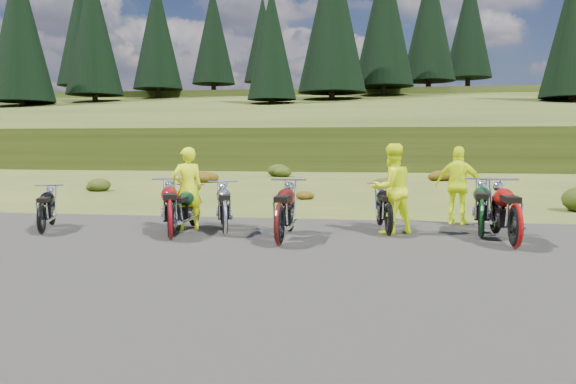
% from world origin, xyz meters
% --- Properties ---
extents(ground, '(300.00, 300.00, 0.00)m').
position_xyz_m(ground, '(0.00, 0.00, 0.00)').
color(ground, '#384A18').
rests_on(ground, ground).
extents(gravel_pad, '(20.00, 12.00, 0.04)m').
position_xyz_m(gravel_pad, '(0.00, -2.00, 0.00)').
color(gravel_pad, black).
rests_on(gravel_pad, ground).
extents(hill_slope, '(300.00, 45.97, 9.37)m').
position_xyz_m(hill_slope, '(0.00, 50.00, 0.00)').
color(hill_slope, '#2B3612').
rests_on(hill_slope, ground).
extents(hill_plateau, '(300.00, 90.00, 9.17)m').
position_xyz_m(hill_plateau, '(0.00, 110.00, 0.00)').
color(hill_plateau, '#2B3612').
rests_on(hill_plateau, ground).
extents(conifer_14, '(5.28, 5.28, 14.00)m').
position_xyz_m(conifer_14, '(-51.00, 70.00, 16.55)').
color(conifer_14, black).
rests_on(conifer_14, ground).
extents(conifer_15, '(7.92, 7.92, 20.00)m').
position_xyz_m(conifer_15, '(-45.00, 76.00, 20.16)').
color(conifer_15, black).
rests_on(conifer_15, ground).
extents(conifer_16, '(7.48, 7.48, 19.00)m').
position_xyz_m(conifer_16, '(-39.00, 51.00, 15.28)').
color(conifer_16, black).
rests_on(conifer_16, ground).
extents(conifer_17, '(7.04, 7.04, 18.00)m').
position_xyz_m(conifer_17, '(-33.00, 57.00, 15.97)').
color(conifer_17, black).
rests_on(conifer_17, ground).
extents(conifer_18, '(6.60, 6.60, 17.00)m').
position_xyz_m(conifer_18, '(-27.00, 63.00, 16.66)').
color(conifer_18, black).
rests_on(conifer_18, ground).
extents(conifer_19, '(6.16, 6.16, 16.00)m').
position_xyz_m(conifer_19, '(-21.00, 69.00, 17.36)').
color(conifer_19, black).
rests_on(conifer_19, ground).
extents(conifer_20, '(5.72, 5.72, 15.00)m').
position_xyz_m(conifer_20, '(-15.00, 75.00, 17.65)').
color(conifer_20, black).
rests_on(conifer_20, ground).
extents(conifer_21, '(5.28, 5.28, 14.00)m').
position_xyz_m(conifer_21, '(-9.00, 50.00, 12.56)').
color(conifer_21, black).
rests_on(conifer_21, ground).
extents(conifer_22, '(7.92, 7.92, 20.00)m').
position_xyz_m(conifer_22, '(-3.00, 56.00, 16.77)').
color(conifer_22, black).
rests_on(conifer_22, ground).
extents(conifer_23, '(7.48, 7.48, 19.00)m').
position_xyz_m(conifer_23, '(3.00, 62.00, 17.47)').
color(conifer_23, black).
rests_on(conifer_23, ground).
extents(conifer_24, '(7.04, 7.04, 18.00)m').
position_xyz_m(conifer_24, '(9.00, 68.00, 18.16)').
color(conifer_24, black).
rests_on(conifer_24, ground).
extents(conifer_25, '(6.60, 6.60, 17.00)m').
position_xyz_m(conifer_25, '(15.00, 74.00, 18.66)').
color(conifer_25, black).
rests_on(conifer_25, ground).
extents(conifer_26, '(6.16, 6.16, 16.00)m').
position_xyz_m(conifer_26, '(21.00, 49.00, 13.37)').
color(conifer_26, black).
rests_on(conifer_26, ground).
extents(shrub_1, '(1.03, 1.03, 0.61)m').
position_xyz_m(shrub_1, '(-9.10, 11.30, 0.31)').
color(shrub_1, '#21310C').
rests_on(shrub_1, ground).
extents(shrub_2, '(1.30, 1.30, 0.77)m').
position_xyz_m(shrub_2, '(-6.20, 16.60, 0.38)').
color(shrub_2, '#60340C').
rests_on(shrub_2, ground).
extents(shrub_3, '(1.56, 1.56, 0.92)m').
position_xyz_m(shrub_3, '(-3.30, 21.90, 0.46)').
color(shrub_3, '#21310C').
rests_on(shrub_3, ground).
extents(shrub_4, '(0.77, 0.77, 0.45)m').
position_xyz_m(shrub_4, '(-0.40, 9.20, 0.23)').
color(shrub_4, '#60340C').
rests_on(shrub_4, ground).
extents(shrub_5, '(1.03, 1.03, 0.61)m').
position_xyz_m(shrub_5, '(2.50, 14.50, 0.31)').
color(shrub_5, '#21310C').
rests_on(shrub_5, ground).
extents(shrub_6, '(1.30, 1.30, 0.77)m').
position_xyz_m(shrub_6, '(5.40, 19.80, 0.38)').
color(shrub_6, '#60340C').
rests_on(shrub_6, ground).
extents(motorcycle_0, '(1.30, 1.99, 0.99)m').
position_xyz_m(motorcycle_0, '(-4.83, 0.74, 0.00)').
color(motorcycle_0, black).
rests_on(motorcycle_0, ground).
extents(motorcycle_1, '(1.51, 2.37, 1.18)m').
position_xyz_m(motorcycle_1, '(-1.92, 0.52, 0.00)').
color(motorcycle_1, maroon).
rests_on(motorcycle_1, ground).
extents(motorcycle_2, '(0.70, 1.98, 1.03)m').
position_xyz_m(motorcycle_2, '(-1.96, 0.89, 0.00)').
color(motorcycle_2, black).
rests_on(motorcycle_2, ground).
extents(motorcycle_3, '(1.28, 2.19, 1.09)m').
position_xyz_m(motorcycle_3, '(-0.98, 1.18, 0.00)').
color(motorcycle_3, '#B0B0B5').
rests_on(motorcycle_3, ground).
extents(motorcycle_4, '(0.81, 2.31, 1.20)m').
position_xyz_m(motorcycle_4, '(0.33, 0.20, 0.00)').
color(motorcycle_4, '#450D0B').
rests_on(motorcycle_4, ground).
extents(motorcycle_5, '(0.92, 2.09, 1.06)m').
position_xyz_m(motorcycle_5, '(2.37, 1.66, 0.00)').
color(motorcycle_5, black).
rests_on(motorcycle_5, ground).
extents(motorcycle_6, '(0.82, 2.36, 1.23)m').
position_xyz_m(motorcycle_6, '(4.60, 0.57, 0.00)').
color(motorcycle_6, maroon).
rests_on(motorcycle_6, ground).
extents(motorcycle_7, '(1.10, 2.33, 1.17)m').
position_xyz_m(motorcycle_7, '(4.20, 1.66, 0.00)').
color(motorcycle_7, black).
rests_on(motorcycle_7, ground).
extents(person_middle, '(0.80, 0.72, 1.83)m').
position_xyz_m(person_middle, '(-2.00, 1.84, 0.91)').
color(person_middle, '#CAE00B').
rests_on(person_middle, ground).
extents(person_right_a, '(1.16, 1.08, 1.91)m').
position_xyz_m(person_right_a, '(2.42, 1.98, 0.95)').
color(person_right_a, '#CAE00B').
rests_on(person_right_a, ground).
extents(person_right_b, '(1.17, 0.77, 1.84)m').
position_xyz_m(person_right_b, '(4.02, 3.60, 0.92)').
color(person_right_b, '#CAE00B').
rests_on(person_right_b, ground).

